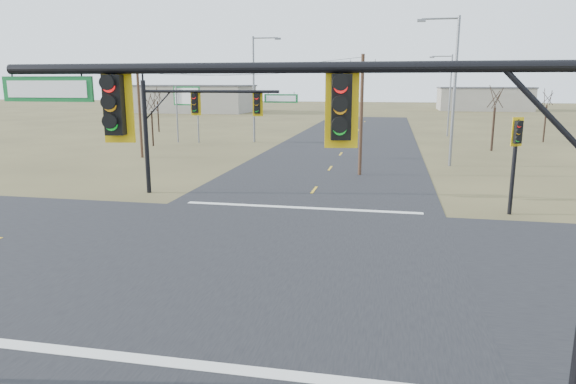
% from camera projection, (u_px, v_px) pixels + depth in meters
% --- Properties ---
extents(ground, '(320.00, 320.00, 0.00)m').
position_uv_depth(ground, '(265.00, 256.00, 18.66)').
color(ground, brown).
rests_on(ground, ground).
extents(road_ew, '(160.00, 14.00, 0.02)m').
position_uv_depth(road_ew, '(265.00, 256.00, 18.66)').
color(road_ew, black).
rests_on(road_ew, ground).
extents(road_ns, '(14.00, 160.00, 0.02)m').
position_uv_depth(road_ns, '(265.00, 256.00, 18.66)').
color(road_ns, black).
rests_on(road_ns, ground).
extents(stop_bar_near, '(12.00, 0.40, 0.01)m').
position_uv_depth(stop_bar_near, '(185.00, 364.00, 11.46)').
color(stop_bar_near, silver).
rests_on(stop_bar_near, road_ns).
extents(stop_bar_far, '(12.00, 0.40, 0.01)m').
position_uv_depth(stop_bar_far, '(301.00, 208.00, 25.84)').
color(stop_bar_far, silver).
rests_on(stop_bar_far, road_ns).
extents(mast_arm_near, '(10.34, 0.49, 7.02)m').
position_uv_depth(mast_arm_near, '(357.00, 149.00, 8.36)').
color(mast_arm_near, black).
rests_on(mast_arm_near, ground).
extents(mast_arm_far, '(8.83, 0.50, 6.34)m').
position_uv_depth(mast_arm_far, '(199.00, 113.00, 27.99)').
color(mast_arm_far, black).
rests_on(mast_arm_far, ground).
extents(pedestal_signal_ne, '(0.66, 0.58, 4.66)m').
position_uv_depth(pedestal_signal_ne, '(516.00, 145.00, 23.87)').
color(pedestal_signal_ne, black).
rests_on(pedestal_signal_ne, ground).
extents(utility_pole_near, '(1.91, 0.73, 8.06)m').
position_uv_depth(utility_pole_near, '(361.00, 113.00, 34.31)').
color(utility_pole_near, '#47301E').
rests_on(utility_pole_near, ground).
extents(utility_pole_far, '(1.75, 0.89, 7.67)m').
position_uv_depth(utility_pole_far, '(139.00, 109.00, 42.68)').
color(utility_pole_far, '#47301E').
rests_on(utility_pole_far, ground).
extents(highway_sign, '(3.09, 0.53, 5.84)m').
position_uv_depth(highway_sign, '(187.00, 103.00, 53.71)').
color(highway_sign, slate).
rests_on(highway_sign, ground).
extents(streetlight_a, '(3.05, 0.31, 10.95)m').
position_uv_depth(streetlight_a, '(452.00, 84.00, 37.83)').
color(streetlight_a, slate).
rests_on(streetlight_a, ground).
extents(streetlight_b, '(2.64, 0.36, 9.42)m').
position_uv_depth(streetlight_b, '(448.00, 91.00, 59.89)').
color(streetlight_b, slate).
rests_on(streetlight_b, ground).
extents(streetlight_c, '(3.06, 0.48, 10.92)m').
position_uv_depth(streetlight_c, '(256.00, 84.00, 53.75)').
color(streetlight_c, slate).
rests_on(streetlight_c, ground).
extents(bare_tree_a, '(2.48, 2.48, 5.44)m').
position_uv_depth(bare_tree_a, '(151.00, 102.00, 50.61)').
color(bare_tree_a, black).
rests_on(bare_tree_a, ground).
extents(bare_tree_b, '(2.56, 2.56, 5.98)m').
position_uv_depth(bare_tree_b, '(157.00, 94.00, 65.41)').
color(bare_tree_b, black).
rests_on(bare_tree_b, ground).
extents(bare_tree_c, '(3.52, 3.52, 6.32)m').
position_uv_depth(bare_tree_c, '(496.00, 97.00, 46.74)').
color(bare_tree_c, black).
rests_on(bare_tree_c, ground).
extents(bare_tree_d, '(2.60, 2.60, 5.90)m').
position_uv_depth(bare_tree_d, '(548.00, 97.00, 53.88)').
color(bare_tree_d, black).
rests_on(bare_tree_d, ground).
extents(warehouse_left, '(28.00, 14.00, 5.50)m').
position_uv_depth(warehouse_left, '(186.00, 99.00, 112.10)').
color(warehouse_left, gray).
rests_on(warehouse_left, ground).
extents(warehouse_mid, '(20.00, 12.00, 5.00)m').
position_uv_depth(warehouse_mid, '(483.00, 99.00, 118.81)').
color(warehouse_mid, gray).
rests_on(warehouse_mid, ground).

